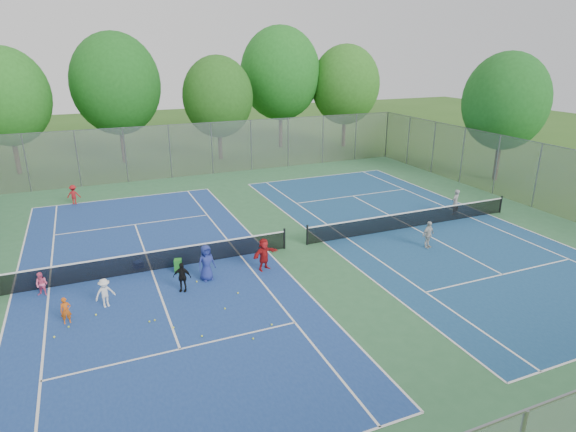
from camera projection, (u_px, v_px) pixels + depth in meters
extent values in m
plane|color=#2E591B|center=(296.00, 247.00, 23.88)|extent=(120.00, 120.00, 0.00)
cube|color=#30663D|center=(296.00, 247.00, 23.88)|extent=(32.00, 32.00, 0.01)
cube|color=navy|center=(152.00, 271.00, 21.28)|extent=(10.97, 23.77, 0.01)
cube|color=navy|center=(412.00, 227.00, 26.47)|extent=(10.97, 23.77, 0.01)
cube|color=black|center=(151.00, 262.00, 21.14)|extent=(12.87, 0.10, 0.91)
cube|color=black|center=(413.00, 220.00, 26.32)|extent=(12.87, 0.10, 0.91)
cube|color=gray|center=(212.00, 149.00, 37.12)|extent=(32.00, 0.10, 4.00)
cube|color=gray|center=(537.00, 176.00, 29.14)|extent=(0.10, 32.00, 4.00)
cylinder|color=#443326|center=(16.00, 152.00, 37.23)|extent=(0.36, 0.36, 3.50)
ellipsoid|color=#256A1E|center=(5.00, 97.00, 35.86)|extent=(6.40, 6.40, 7.36)
cylinder|color=#443326|center=(122.00, 140.00, 41.00)|extent=(0.36, 0.36, 3.85)
ellipsoid|color=#1A5B1A|center=(116.00, 84.00, 39.47)|extent=(7.20, 7.20, 8.28)
cylinder|color=#443326|center=(220.00, 141.00, 42.34)|extent=(0.36, 0.36, 3.15)
ellipsoid|color=#245A1A|center=(218.00, 97.00, 41.08)|extent=(6.00, 6.00, 6.90)
cylinder|color=#443326|center=(281.00, 126.00, 47.36)|extent=(0.36, 0.36, 4.20)
ellipsoid|color=#1D661E|center=(280.00, 74.00, 45.73)|extent=(7.60, 7.60, 8.74)
cylinder|color=#443326|center=(344.00, 129.00, 47.96)|extent=(0.36, 0.36, 3.50)
ellipsoid|color=#2C681E|center=(345.00, 85.00, 46.57)|extent=(6.60, 6.60, 7.59)
cylinder|color=#443326|center=(498.00, 157.00, 35.55)|extent=(0.36, 0.36, 3.50)
ellipsoid|color=#19571B|center=(506.00, 101.00, 34.23)|extent=(6.00, 6.00, 6.90)
cube|color=blue|center=(138.00, 265.00, 21.54)|extent=(0.45, 0.45, 0.31)
cube|color=#279029|center=(178.00, 266.00, 21.08)|extent=(0.39, 0.39, 0.61)
imported|color=#D45714|center=(66.00, 311.00, 17.07)|extent=(0.39, 0.28, 1.02)
imported|color=#FA618E|center=(42.00, 284.00, 19.02)|extent=(0.60, 0.55, 1.00)
imported|color=white|center=(105.00, 293.00, 18.16)|extent=(0.85, 0.64, 1.17)
imported|color=black|center=(182.00, 277.00, 19.32)|extent=(0.80, 0.59, 1.26)
imported|color=navy|center=(206.00, 263.00, 20.22)|extent=(0.88, 0.68, 1.58)
imported|color=#AB181A|center=(264.00, 254.00, 21.17)|extent=(1.44, 0.89, 1.48)
imported|color=#A5171A|center=(74.00, 195.00, 30.18)|extent=(0.90, 0.64, 1.25)
imported|color=gray|center=(455.00, 202.00, 28.22)|extent=(0.66, 0.54, 1.55)
imported|color=beige|center=(428.00, 235.00, 23.55)|extent=(0.86, 0.52, 1.38)
sphere|color=#AED030|center=(69.00, 327.00, 16.93)|extent=(0.07, 0.07, 0.07)
sphere|color=#CCE535|center=(272.00, 325.00, 17.06)|extent=(0.07, 0.07, 0.07)
sphere|color=gold|center=(155.00, 321.00, 17.35)|extent=(0.07, 0.07, 0.07)
sphere|color=#C1E435|center=(202.00, 337.00, 16.39)|extent=(0.07, 0.07, 0.07)
sphere|color=#E8F238|center=(96.00, 315.00, 17.70)|extent=(0.07, 0.07, 0.07)
sphere|color=#BEDF33|center=(149.00, 322.00, 17.25)|extent=(0.07, 0.07, 0.07)
sphere|color=#D2E535|center=(253.00, 339.00, 16.24)|extent=(0.07, 0.07, 0.07)
sphere|color=#D9EE37|center=(173.00, 328.00, 16.89)|extent=(0.07, 0.07, 0.07)
sphere|color=#EFF539|center=(54.00, 337.00, 16.33)|extent=(0.07, 0.07, 0.07)
sphere|color=#EAF338|center=(197.00, 282.00, 20.21)|extent=(0.07, 0.07, 0.07)
sphere|color=yellow|center=(238.00, 293.00, 19.27)|extent=(0.07, 0.07, 0.07)
sphere|color=#D0EA36|center=(225.00, 309.00, 18.12)|extent=(0.07, 0.07, 0.07)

